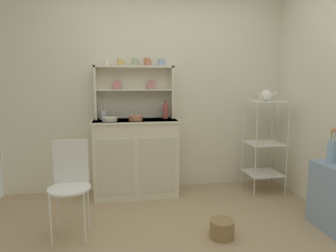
# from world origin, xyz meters

# --- Properties ---
(wall_back) EXTENTS (3.84, 0.05, 2.50)m
(wall_back) POSITION_xyz_m (0.00, 1.62, 1.25)
(wall_back) COLOR silver
(wall_back) RESTS_ON ground
(hutch_cabinet) EXTENTS (1.01, 0.45, 0.92)m
(hutch_cabinet) POSITION_xyz_m (-0.32, 1.37, 0.47)
(hutch_cabinet) COLOR silver
(hutch_cabinet) RESTS_ON ground
(hutch_shelf_unit) EXTENTS (0.94, 0.18, 0.63)m
(hutch_shelf_unit) POSITION_xyz_m (-0.32, 1.53, 1.29)
(hutch_shelf_unit) COLOR beige
(hutch_shelf_unit) RESTS_ON hutch_cabinet
(bakers_rack) EXTENTS (0.42, 0.39, 1.14)m
(bakers_rack) POSITION_xyz_m (1.24, 1.22, 0.68)
(bakers_rack) COLOR silver
(bakers_rack) RESTS_ON ground
(wire_chair) EXTENTS (0.36, 0.36, 0.85)m
(wire_chair) POSITION_xyz_m (-0.94, 0.50, 0.52)
(wire_chair) COLOR white
(wire_chair) RESTS_ON ground
(floor_basket) EXTENTS (0.21, 0.21, 0.16)m
(floor_basket) POSITION_xyz_m (0.36, 0.23, 0.08)
(floor_basket) COLOR #93754C
(floor_basket) RESTS_ON ground
(cup_cream_0) EXTENTS (0.08, 0.06, 0.09)m
(cup_cream_0) POSITION_xyz_m (-0.64, 1.49, 1.59)
(cup_cream_0) COLOR silver
(cup_cream_0) RESTS_ON hutch_shelf_unit
(cup_gold_1) EXTENTS (0.08, 0.07, 0.08)m
(cup_gold_1) POSITION_xyz_m (-0.49, 1.49, 1.59)
(cup_gold_1) COLOR #DBB760
(cup_gold_1) RESTS_ON hutch_shelf_unit
(cup_sage_2) EXTENTS (0.09, 0.07, 0.08)m
(cup_sage_2) POSITION_xyz_m (-0.31, 1.49, 1.59)
(cup_sage_2) COLOR #9EB78E
(cup_sage_2) RESTS_ON hutch_shelf_unit
(cup_terracotta_3) EXTENTS (0.09, 0.08, 0.09)m
(cup_terracotta_3) POSITION_xyz_m (-0.17, 1.49, 1.60)
(cup_terracotta_3) COLOR #C67556
(cup_terracotta_3) RESTS_ON hutch_shelf_unit
(cup_sky_4) EXTENTS (0.09, 0.08, 0.08)m
(cup_sky_4) POSITION_xyz_m (0.00, 1.49, 1.59)
(cup_sky_4) COLOR #8EB2D1
(cup_sky_4) RESTS_ON hutch_shelf_unit
(bowl_mixing_large) EXTENTS (0.17, 0.17, 0.05)m
(bowl_mixing_large) POSITION_xyz_m (-0.62, 1.29, 0.94)
(bowl_mixing_large) COLOR silver
(bowl_mixing_large) RESTS_ON hutch_cabinet
(bowl_floral_medium) EXTENTS (0.16, 0.16, 0.06)m
(bowl_floral_medium) POSITION_xyz_m (-0.32, 1.29, 0.95)
(bowl_floral_medium) COLOR #C67556
(bowl_floral_medium) RESTS_ON hutch_cabinet
(jam_bottle) EXTENTS (0.06, 0.06, 0.22)m
(jam_bottle) POSITION_xyz_m (0.05, 1.45, 1.01)
(jam_bottle) COLOR #B74C47
(jam_bottle) RESTS_ON hutch_cabinet
(utensil_jar) EXTENTS (0.08, 0.08, 0.25)m
(utensil_jar) POSITION_xyz_m (-0.70, 1.45, 0.98)
(utensil_jar) COLOR #B2B7C6
(utensil_jar) RESTS_ON hutch_cabinet
(porcelain_teapot) EXTENTS (0.22, 0.13, 0.15)m
(porcelain_teapot) POSITION_xyz_m (1.24, 1.22, 1.20)
(porcelain_teapot) COLOR white
(porcelain_teapot) RESTS_ON bakers_rack
(flower_vase) EXTENTS (0.09, 0.09, 0.33)m
(flower_vase) POSITION_xyz_m (1.44, 0.31, 0.73)
(flower_vase) COLOR #8EB2D1
(flower_vase) RESTS_ON side_shelf_blue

